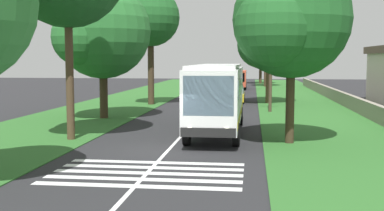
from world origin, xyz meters
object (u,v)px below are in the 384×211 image
object	(u,v)px
trailing_car_1	(232,91)
roadside_tree_right_2	(266,38)
roadside_tree_right_1	(260,51)
utility_pole	(271,62)
trailing_car_2	(235,88)
roadside_tree_left_3	(150,19)
coach_bus	(217,94)
roadside_tree_right_3	(288,22)
roadside_tree_left_1	(102,34)
roadside_tree_right_0	(267,43)
trailing_car_0	(235,95)
trailing_minibus_0	(238,78)

from	to	relation	value
trailing_car_1	roadside_tree_right_2	xyz separation A→B (m)	(21.44, -3.98, 6.41)
roadside_tree_right_1	utility_pole	bearing A→B (deg)	-179.80
trailing_car_1	trailing_car_2	xyz separation A→B (m)	(6.82, -0.14, 0.00)
roadside_tree_left_3	utility_pole	xyz separation A→B (m)	(-5.05, -10.37, -3.68)
trailing_car_2	utility_pole	xyz separation A→B (m)	(-20.43, -3.34, 3.17)
roadside_tree_right_2	utility_pole	size ratio (longest dim) A/B	1.30
coach_bus	roadside_tree_right_3	distance (m)	5.81
roadside_tree_right_3	utility_pole	distance (m)	14.15
roadside_tree_left_1	roadside_tree_right_1	xyz separation A→B (m)	(49.07, -11.33, -0.30)
trailing_car_1	utility_pole	xyz separation A→B (m)	(-13.60, -3.48, 3.17)
roadside_tree_right_0	roadside_tree_left_3	bearing A→B (deg)	103.79
roadside_tree_left_1	roadside_tree_right_3	world-z (taller)	roadside_tree_left_1
roadside_tree_right_3	roadside_tree_right_2	bearing A→B (deg)	-0.26
trailing_car_0	roadside_tree_right_2	size ratio (longest dim) A/B	0.45
roadside_tree_left_1	roadside_tree_right_3	distance (m)	14.71
trailing_minibus_0	roadside_tree_right_2	size ratio (longest dim) A/B	0.63
roadside_tree_right_2	roadside_tree_right_3	world-z (taller)	roadside_tree_right_2
trailing_car_2	trailing_car_1	bearing A→B (deg)	178.82
coach_bus	trailing_minibus_0	xyz separation A→B (m)	(39.70, -0.02, -0.60)
trailing_car_0	trailing_minibus_0	size ratio (longest dim) A/B	0.72
roadside_tree_left_1	roadside_tree_right_0	bearing A→B (deg)	-41.84
roadside_tree_left_3	trailing_car_2	bearing A→B (deg)	-24.57
coach_bus	roadside_tree_left_1	size ratio (longest dim) A/B	1.23
roadside_tree_right_2	roadside_tree_right_3	bearing A→B (deg)	179.74
roadside_tree_right_1	roadside_tree_right_3	xyz separation A→B (m)	(-57.90, -0.42, 0.29)
trailing_minibus_0	roadside_tree_right_0	world-z (taller)	roadside_tree_right_0
trailing_car_0	roadside_tree_right_3	distance (m)	23.07
roadside_tree_left_1	roadside_tree_right_2	xyz separation A→B (m)	(40.23, -11.98, 1.33)
roadside_tree_left_1	coach_bus	bearing A→B (deg)	-125.68
utility_pole	roadside_tree_right_3	bearing A→B (deg)	-178.90
roadside_tree_right_1	trailing_car_2	bearing A→B (deg)	172.26
coach_bus	trailing_minibus_0	bearing A→B (deg)	-0.02
trailing_car_1	utility_pole	size ratio (longest dim) A/B	0.59
trailing_minibus_0	roadside_tree_left_3	xyz separation A→B (m)	(-23.54, 7.14, 5.97)
utility_pole	trailing_car_2	bearing A→B (deg)	9.29
roadside_tree_left_3	roadside_tree_right_0	world-z (taller)	roadside_tree_left_3
utility_pole	roadside_tree_left_1	bearing A→B (deg)	114.31
utility_pole	trailing_car_0	bearing A→B (deg)	19.78
roadside_tree_left_3	roadside_tree_right_1	xyz separation A→B (m)	(38.83, -10.22, -2.07)
trailing_minibus_0	coach_bus	bearing A→B (deg)	179.98
coach_bus	roadside_tree_right_1	world-z (taller)	roadside_tree_right_1
trailing_car_0	roadside_tree_right_3	xyz separation A→B (m)	(-22.27, -3.24, 5.07)
roadside_tree_left_3	roadside_tree_right_1	world-z (taller)	roadside_tree_left_3
roadside_tree_left_3	roadside_tree_right_1	distance (m)	40.20
coach_bus	trailing_minibus_0	distance (m)	39.71
trailing_car_0	roadside_tree_right_2	bearing A→B (deg)	-7.36
utility_pole	roadside_tree_left_3	bearing A→B (deg)	64.02
trailing_car_0	trailing_car_2	world-z (taller)	same
coach_bus	roadside_tree_right_0	xyz separation A→B (m)	(18.70, -3.20, 3.35)
roadside_tree_right_1	utility_pole	world-z (taller)	roadside_tree_right_1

